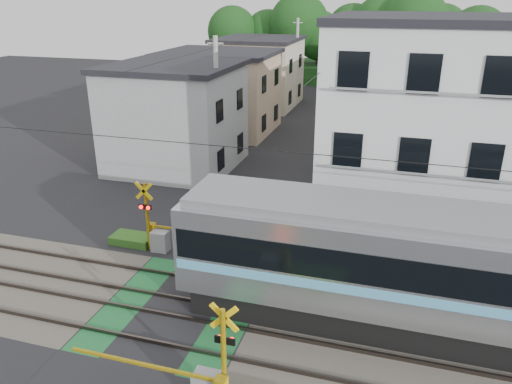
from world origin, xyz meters
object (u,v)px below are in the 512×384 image
(crossing_signal_far, at_px, (158,235))
(apartment_block, at_px, (445,128))
(pedestrian, at_px, (327,124))
(crossing_signal_near, at_px, (209,382))

(crossing_signal_far, bearing_deg, apartment_block, 27.78)
(crossing_signal_far, bearing_deg, pedestrian, 79.70)
(crossing_signal_far, relative_size, pedestrian, 2.95)
(apartment_block, bearing_deg, crossing_signal_near, -114.22)
(crossing_signal_far, bearing_deg, crossing_signal_near, -54.71)
(crossing_signal_far, xyz_separation_m, apartment_block, (11.09, 5.84, 3.94))
(crossing_signal_near, height_order, crossing_signal_far, same)
(crossing_signal_near, xyz_separation_m, apartment_block, (5.91, 13.15, 3.94))
(crossing_signal_near, distance_m, apartment_block, 14.95)
(pedestrian, bearing_deg, apartment_block, 118.84)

